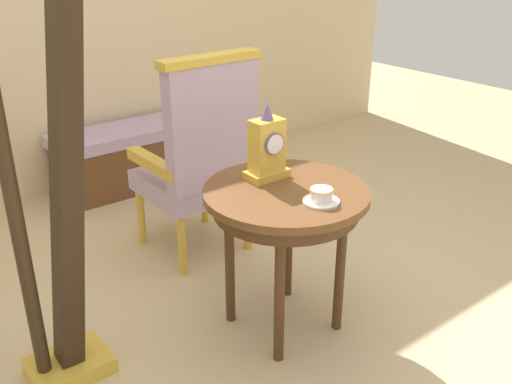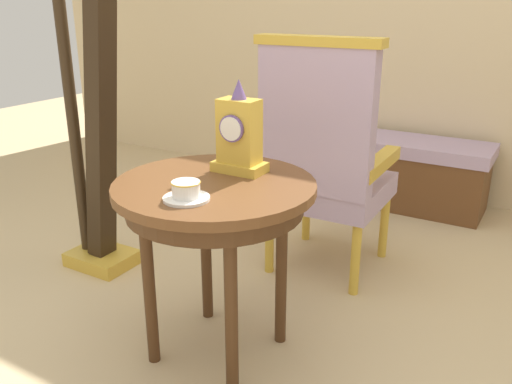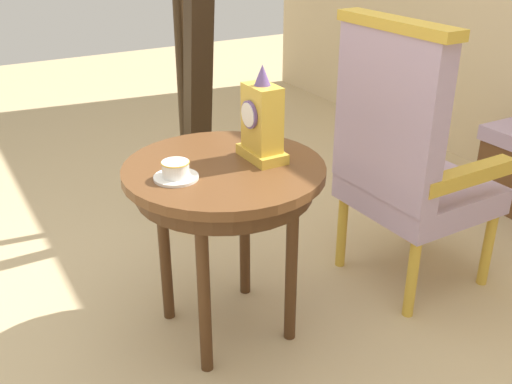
% 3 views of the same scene
% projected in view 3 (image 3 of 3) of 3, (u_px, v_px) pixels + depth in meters
% --- Properties ---
extents(ground_plane, '(10.00, 10.00, 0.00)m').
position_uv_depth(ground_plane, '(216.00, 326.00, 2.36)').
color(ground_plane, tan).
extents(side_table, '(0.71, 0.71, 0.69)m').
position_uv_depth(side_table, '(225.00, 187.00, 2.11)').
color(side_table, brown).
rests_on(side_table, ground).
extents(teacup_left, '(0.15, 0.15, 0.06)m').
position_uv_depth(teacup_left, '(176.00, 171.00, 1.96)').
color(teacup_left, white).
rests_on(teacup_left, side_table).
extents(mantel_clock, '(0.19, 0.11, 0.34)m').
position_uv_depth(mantel_clock, '(262.00, 122.00, 2.07)').
color(mantel_clock, gold).
rests_on(mantel_clock, side_table).
extents(armchair, '(0.56, 0.54, 1.14)m').
position_uv_depth(armchair, '(406.00, 156.00, 2.40)').
color(armchair, '#B299B7').
rests_on(armchair, ground).
extents(harp, '(0.40, 0.24, 1.88)m').
position_uv_depth(harp, '(193.00, 76.00, 2.85)').
color(harp, gold).
rests_on(harp, ground).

